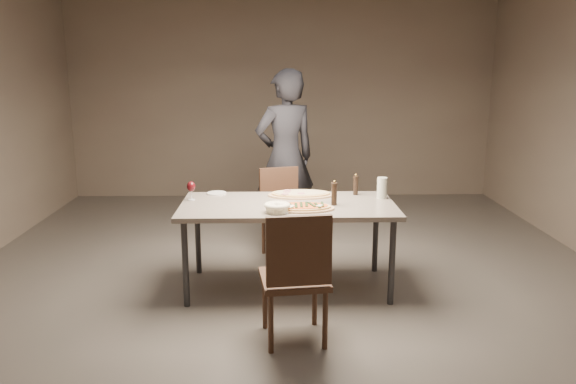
{
  "coord_description": "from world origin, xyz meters",
  "views": [
    {
      "loc": [
        -0.11,
        -4.58,
        1.9
      ],
      "look_at": [
        0.0,
        0.0,
        0.85
      ],
      "focal_mm": 35.0,
      "sensor_mm": 36.0,
      "label": 1
    }
  ],
  "objects_px": {
    "pepper_mill_left": "(334,193)",
    "chair_far": "(282,207)",
    "ham_pizza": "(301,194)",
    "chair_near": "(296,271)",
    "bread_basket": "(277,207)",
    "carafe": "(382,188)",
    "diner": "(285,158)",
    "zucchini_pizza": "(301,207)",
    "dining_table": "(288,210)"
  },
  "relations": [
    {
      "from": "ham_pizza",
      "to": "carafe",
      "type": "relative_size",
      "value": 3.17
    },
    {
      "from": "carafe",
      "to": "chair_far",
      "type": "bearing_deg",
      "value": 141.66
    },
    {
      "from": "carafe",
      "to": "chair_near",
      "type": "distance_m",
      "value": 1.47
    },
    {
      "from": "ham_pizza",
      "to": "carafe",
      "type": "height_order",
      "value": "carafe"
    },
    {
      "from": "dining_table",
      "to": "pepper_mill_left",
      "type": "distance_m",
      "value": 0.42
    },
    {
      "from": "ham_pizza",
      "to": "chair_near",
      "type": "height_order",
      "value": "chair_near"
    },
    {
      "from": "dining_table",
      "to": "bread_basket",
      "type": "distance_m",
      "value": 0.32
    },
    {
      "from": "ham_pizza",
      "to": "bread_basket",
      "type": "distance_m",
      "value": 0.61
    },
    {
      "from": "zucchini_pizza",
      "to": "carafe",
      "type": "relative_size",
      "value": 2.91
    },
    {
      "from": "zucchini_pizza",
      "to": "ham_pizza",
      "type": "relative_size",
      "value": 0.92
    },
    {
      "from": "dining_table",
      "to": "ham_pizza",
      "type": "height_order",
      "value": "ham_pizza"
    },
    {
      "from": "zucchini_pizza",
      "to": "bread_basket",
      "type": "bearing_deg",
      "value": -139.08
    },
    {
      "from": "pepper_mill_left",
      "to": "carafe",
      "type": "distance_m",
      "value": 0.5
    },
    {
      "from": "dining_table",
      "to": "zucchini_pizza",
      "type": "height_order",
      "value": "zucchini_pizza"
    },
    {
      "from": "zucchini_pizza",
      "to": "pepper_mill_left",
      "type": "xyz_separation_m",
      "value": [
        0.28,
        0.13,
        0.08
      ]
    },
    {
      "from": "dining_table",
      "to": "zucchini_pizza",
      "type": "bearing_deg",
      "value": -61.74
    },
    {
      "from": "chair_far",
      "to": "carafe",
      "type": "bearing_deg",
      "value": 125.57
    },
    {
      "from": "carafe",
      "to": "diner",
      "type": "distance_m",
      "value": 1.4
    },
    {
      "from": "dining_table",
      "to": "ham_pizza",
      "type": "relative_size",
      "value": 3.09
    },
    {
      "from": "dining_table",
      "to": "ham_pizza",
      "type": "xyz_separation_m",
      "value": [
        0.12,
        0.28,
        0.07
      ]
    },
    {
      "from": "zucchini_pizza",
      "to": "dining_table",
      "type": "bearing_deg",
      "value": 133.68
    },
    {
      "from": "zucchini_pizza",
      "to": "bread_basket",
      "type": "distance_m",
      "value": 0.22
    },
    {
      "from": "diner",
      "to": "pepper_mill_left",
      "type": "bearing_deg",
      "value": 82.31
    },
    {
      "from": "ham_pizza",
      "to": "bread_basket",
      "type": "bearing_deg",
      "value": -90.07
    },
    {
      "from": "chair_far",
      "to": "diner",
      "type": "bearing_deg",
      "value": -111.6
    },
    {
      "from": "carafe",
      "to": "chair_far",
      "type": "height_order",
      "value": "carafe"
    },
    {
      "from": "zucchini_pizza",
      "to": "chair_far",
      "type": "bearing_deg",
      "value": 113.2
    },
    {
      "from": "bread_basket",
      "to": "carafe",
      "type": "bearing_deg",
      "value": 26.69
    },
    {
      "from": "pepper_mill_left",
      "to": "chair_near",
      "type": "bearing_deg",
      "value": -110.17
    },
    {
      "from": "zucchini_pizza",
      "to": "bread_basket",
      "type": "relative_size",
      "value": 2.57
    },
    {
      "from": "dining_table",
      "to": "chair_near",
      "type": "xyz_separation_m",
      "value": [
        0.03,
        -1.02,
        -0.16
      ]
    },
    {
      "from": "bread_basket",
      "to": "carafe",
      "type": "distance_m",
      "value": 1.03
    },
    {
      "from": "chair_near",
      "to": "chair_far",
      "type": "bearing_deg",
      "value": 85.13
    },
    {
      "from": "diner",
      "to": "chair_far",
      "type": "bearing_deg",
      "value": 61.19
    },
    {
      "from": "dining_table",
      "to": "carafe",
      "type": "distance_m",
      "value": 0.86
    },
    {
      "from": "chair_far",
      "to": "dining_table",
      "type": "bearing_deg",
      "value": 76.59
    },
    {
      "from": "zucchini_pizza",
      "to": "pepper_mill_left",
      "type": "distance_m",
      "value": 0.32
    },
    {
      "from": "pepper_mill_left",
      "to": "ham_pizza",
      "type": "bearing_deg",
      "value": 127.89
    },
    {
      "from": "bread_basket",
      "to": "ham_pizza",
      "type": "bearing_deg",
      "value": 69.48
    },
    {
      "from": "ham_pizza",
      "to": "diner",
      "type": "height_order",
      "value": "diner"
    },
    {
      "from": "bread_basket",
      "to": "chair_far",
      "type": "relative_size",
      "value": 0.24
    },
    {
      "from": "bread_basket",
      "to": "chair_far",
      "type": "xyz_separation_m",
      "value": [
        0.05,
        1.15,
        -0.3
      ]
    },
    {
      "from": "bread_basket",
      "to": "zucchini_pizza",
      "type": "bearing_deg",
      "value": 25.5
    },
    {
      "from": "zucchini_pizza",
      "to": "chair_far",
      "type": "relative_size",
      "value": 0.61
    },
    {
      "from": "pepper_mill_left",
      "to": "chair_far",
      "type": "distance_m",
      "value": 1.07
    },
    {
      "from": "bread_basket",
      "to": "pepper_mill_left",
      "type": "xyz_separation_m",
      "value": [
        0.47,
        0.23,
        0.05
      ]
    },
    {
      "from": "bread_basket",
      "to": "pepper_mill_left",
      "type": "relative_size",
      "value": 1.0
    },
    {
      "from": "chair_far",
      "to": "diner",
      "type": "height_order",
      "value": "diner"
    },
    {
      "from": "zucchini_pizza",
      "to": "chair_near",
      "type": "height_order",
      "value": "chair_near"
    },
    {
      "from": "ham_pizza",
      "to": "bread_basket",
      "type": "relative_size",
      "value": 2.8
    }
  ]
}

